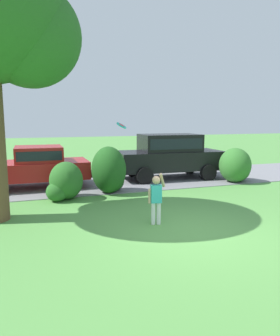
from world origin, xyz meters
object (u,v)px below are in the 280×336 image
Objects in this scene: parked_sedan at (33,166)px; child_thrower at (156,196)px; parked_suv at (169,154)px; frisbee at (121,125)px.

parked_sedan reaches higher than child_thrower.
child_thrower is at bearing -116.97° from parked_suv.
frisbee is at bearing -63.74° from parked_sedan.
frisbee reaches higher than parked_suv.
parked_sedan is 6.08m from child_thrower.
parked_sedan is at bearing 117.22° from child_thrower.
parked_sedan is 0.92× the size of parked_suv.
parked_sedan is 5.61m from parked_suv.
child_thrower is 4.31× the size of frisbee.
parked_suv is at bearing 53.30° from frisbee.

